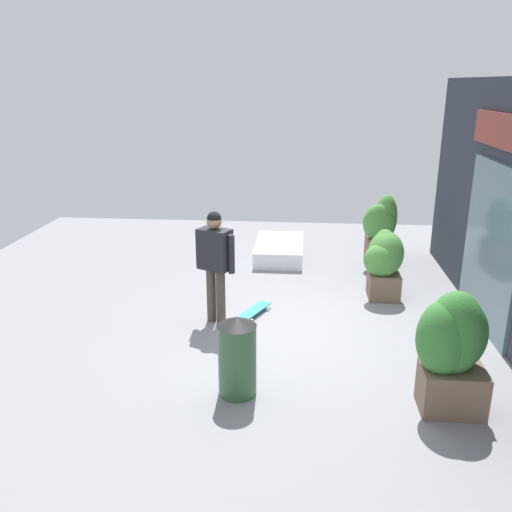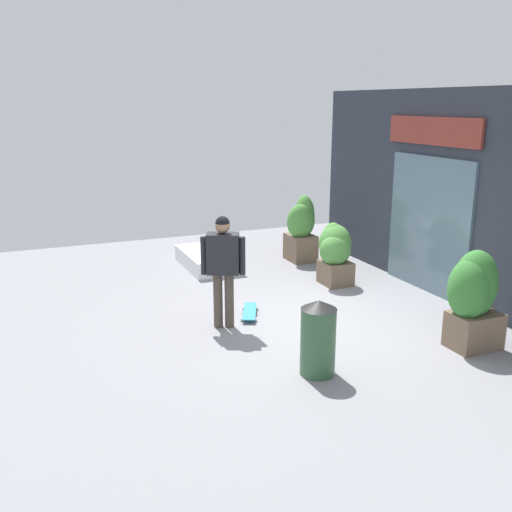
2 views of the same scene
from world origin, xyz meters
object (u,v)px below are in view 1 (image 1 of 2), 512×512
Objects in this scene: planter_box_left at (384,260)px; trash_bin at (237,355)px; planter_box_right at (452,345)px; skateboarder at (215,256)px; skateboard at (254,311)px; planter_box_mid at (381,231)px.

trash_bin is at bearing -33.26° from planter_box_left.
planter_box_left is 3.57m from trash_bin.
trash_bin is (-0.09, -2.20, -0.27)m from planter_box_right.
trash_bin is at bearing -139.47° from skateboarder.
skateboard is at bearing -134.51° from planter_box_right.
planter_box_mid is 1.45× the size of trash_bin.
planter_box_left is at bearing -5.93° from planter_box_mid.
planter_box_left is (-0.89, 1.97, 0.55)m from skateboard.
skateboarder reaches higher than planter_box_mid.
skateboarder is 1.23× the size of planter_box_right.
skateboarder is at bearing -64.73° from planter_box_left.
skateboard is 0.57× the size of planter_box_mid.
planter_box_left is at bearing -175.49° from planter_box_right.
skateboarder reaches higher than planter_box_left.
planter_box_right is (1.90, 2.72, -0.25)m from skateboarder.
planter_box_mid is at bearing 174.07° from planter_box_left.
trash_bin is (2.09, 0.02, 0.40)m from skateboard.
planter_box_right is at bearing -100.52° from skateboarder.
planter_box_mid is at bearing -16.18° from skateboard.
skateboarder is at bearing -43.87° from planter_box_mid.
skateboard is at bearing -65.57° from planter_box_left.
skateboard is 0.83× the size of trash_bin.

